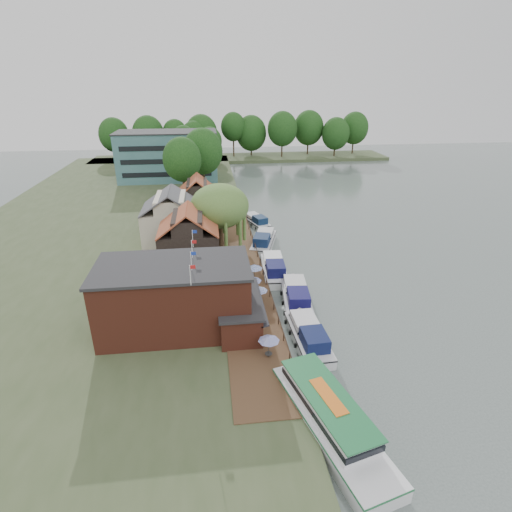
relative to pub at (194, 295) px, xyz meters
name	(u,v)px	position (x,y,z in m)	size (l,w,h in m)	color
ground	(321,319)	(14.00, 1.00, -4.65)	(260.00, 260.00, 0.00)	#4A5652
land_bank	(112,225)	(-16.00, 36.00, -4.15)	(50.00, 140.00, 1.00)	#384728
quay_deck	(243,276)	(6.00, 11.00, -3.60)	(6.00, 50.00, 0.10)	#47301E
quay_rail	(262,270)	(8.70, 11.50, -3.15)	(0.20, 49.00, 1.00)	black
pub	(194,295)	(0.00, 0.00, 0.00)	(20.00, 11.00, 7.30)	maroon
hotel_block	(168,156)	(-8.00, 71.00, 2.50)	(25.40, 12.40, 12.30)	#38666B
cottage_a	(189,238)	(-1.00, 15.00, 0.60)	(8.60, 7.60, 8.50)	black
cottage_b	(172,217)	(-4.00, 25.00, 0.60)	(9.60, 8.60, 8.50)	beige
cottage_c	(198,200)	(0.00, 34.00, 0.60)	(7.60, 7.60, 8.50)	black
willow	(220,219)	(3.50, 20.00, 1.56)	(8.60, 8.60, 10.43)	#476B2D
umbrella_0	(269,346)	(6.83, -6.31, -2.36)	(2.02, 2.02, 2.38)	navy
umbrella_1	(252,310)	(6.00, 0.31, -2.36)	(2.20, 2.20, 2.38)	#1C1C9C
umbrella_2	(259,296)	(7.11, 3.33, -2.36)	(2.08, 2.08, 2.38)	navy
umbrella_3	(253,285)	(6.75, 5.86, -2.36)	(2.11, 2.11, 2.38)	navy
umbrella_4	(254,273)	(7.31, 9.27, -2.36)	(2.15, 2.15, 2.38)	#1C3E9B
cruiser_0	(309,333)	(11.45, -3.25, -3.38)	(3.37, 10.42, 2.55)	silver
cruiser_1	(296,294)	(11.93, 4.92, -3.32)	(3.51, 10.84, 2.67)	silver
cruiser_2	(274,266)	(10.52, 13.04, -3.33)	(3.49, 10.78, 2.65)	white
cruiser_3	(264,239)	(10.55, 23.61, -3.35)	(3.43, 10.60, 2.60)	silver
cruiser_4	(256,220)	(10.59, 34.13, -3.55)	(2.96, 9.18, 2.20)	silver
tour_boat	(332,417)	(10.42, -14.58, -3.13)	(3.94, 13.97, 3.05)	silver
swan	(320,393)	(10.70, -10.60, -4.43)	(0.44, 0.44, 0.44)	white
bank_tree_0	(183,173)	(-2.88, 44.41, 3.40)	(7.61, 7.61, 14.09)	#143811
bank_tree_1	(203,164)	(1.19, 51.61, 3.84)	(8.53, 8.53, 14.98)	#143811
bank_tree_2	(203,161)	(1.13, 57.75, 3.29)	(6.73, 6.73, 13.88)	#143811
bank_tree_3	(184,149)	(-4.12, 79.43, 2.80)	(6.52, 6.52, 12.89)	#143811
bank_tree_4	(210,147)	(3.14, 86.47, 2.20)	(7.21, 7.21, 11.71)	#143811
bank_tree_5	(194,141)	(-1.75, 96.83, 2.63)	(7.82, 7.82, 12.55)	#143811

